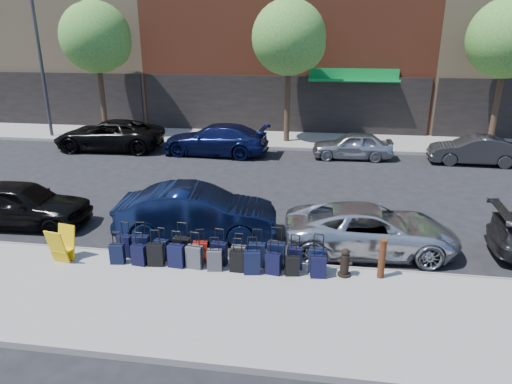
% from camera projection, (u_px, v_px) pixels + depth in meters
% --- Properties ---
extents(ground, '(120.00, 120.00, 0.00)m').
position_uv_depth(ground, '(249.00, 203.00, 16.30)').
color(ground, black).
rests_on(ground, ground).
extents(sidewalk_near, '(60.00, 4.00, 0.15)m').
position_uv_depth(sidewalk_near, '(201.00, 302.00, 10.21)').
color(sidewalk_near, gray).
rests_on(sidewalk_near, ground).
extents(sidewalk_far, '(60.00, 4.00, 0.15)m').
position_uv_depth(sidewalk_far, '(278.00, 140.00, 25.60)').
color(sidewalk_far, gray).
rests_on(sidewalk_far, ground).
extents(curb_near, '(60.00, 0.08, 0.15)m').
position_uv_depth(curb_near, '(221.00, 260.00, 12.09)').
color(curb_near, gray).
rests_on(curb_near, ground).
extents(curb_far, '(60.00, 0.08, 0.15)m').
position_uv_depth(curb_far, '(274.00, 148.00, 23.71)').
color(curb_far, gray).
rests_on(curb_far, ground).
extents(tree_left, '(3.80, 3.80, 7.27)m').
position_uv_depth(tree_left, '(98.00, 39.00, 24.76)').
color(tree_left, black).
rests_on(tree_left, sidewalk_far).
extents(tree_center, '(3.80, 3.80, 7.27)m').
position_uv_depth(tree_center, '(291.00, 40.00, 23.26)').
color(tree_center, black).
rests_on(tree_center, sidewalk_far).
extents(tree_right, '(3.80, 3.80, 7.27)m').
position_uv_depth(tree_right, '(511.00, 40.00, 21.77)').
color(tree_right, black).
rests_on(tree_right, sidewalk_far).
extents(streetlight, '(2.59, 0.18, 8.00)m').
position_uv_depth(streetlight, '(43.00, 54.00, 24.77)').
color(streetlight, '#333338').
rests_on(streetlight, sidewalk_far).
extents(suitcase_front_0, '(0.43, 0.29, 0.96)m').
position_uv_depth(suitcase_front_0, '(125.00, 246.00, 12.07)').
color(suitcase_front_0, black).
rests_on(suitcase_front_0, sidewalk_near).
extents(suitcase_front_1, '(0.44, 0.27, 0.99)m').
position_uv_depth(suitcase_front_1, '(141.00, 247.00, 11.99)').
color(suitcase_front_1, black).
rests_on(suitcase_front_1, sidewalk_near).
extents(suitcase_front_2, '(0.38, 0.25, 0.87)m').
position_uv_depth(suitcase_front_2, '(162.00, 249.00, 11.93)').
color(suitcase_front_2, black).
rests_on(suitcase_front_2, sidewalk_near).
extents(suitcase_front_3, '(0.47, 0.29, 1.07)m').
position_uv_depth(suitcase_front_3, '(182.00, 249.00, 11.78)').
color(suitcase_front_3, black).
rests_on(suitcase_front_3, sidewalk_near).
extents(suitcase_front_4, '(0.40, 0.26, 0.90)m').
position_uv_depth(suitcase_front_4, '(200.00, 252.00, 11.76)').
color(suitcase_front_4, maroon).
rests_on(suitcase_front_4, sidewalk_near).
extents(suitcase_front_5, '(0.42, 0.27, 0.97)m').
position_uv_depth(suitcase_front_5, '(219.00, 253.00, 11.64)').
color(suitcase_front_5, black).
rests_on(suitcase_front_5, sidewalk_near).
extents(suitcase_front_6, '(0.37, 0.21, 0.87)m').
position_uv_depth(suitcase_front_6, '(239.00, 256.00, 11.59)').
color(suitcase_front_6, '#3A3A3F').
rests_on(suitcase_front_6, sidewalk_near).
extents(suitcase_front_7, '(0.43, 0.25, 1.01)m').
position_uv_depth(suitcase_front_7, '(257.00, 255.00, 11.54)').
color(suitcase_front_7, black).
rests_on(suitcase_front_7, sidewalk_near).
extents(suitcase_front_8, '(0.45, 0.26, 1.08)m').
position_uv_depth(suitcase_front_8, '(276.00, 255.00, 11.48)').
color(suitcase_front_8, black).
rests_on(suitcase_front_8, sidewalk_near).
extents(suitcase_front_9, '(0.38, 0.22, 0.91)m').
position_uv_depth(suitcase_front_9, '(295.00, 258.00, 11.44)').
color(suitcase_front_9, black).
rests_on(suitcase_front_9, sidewalk_near).
extents(suitcase_front_10, '(0.45, 0.29, 1.00)m').
position_uv_depth(suitcase_front_10, '(317.00, 260.00, 11.26)').
color(suitcase_front_10, black).
rests_on(suitcase_front_10, sidewalk_near).
extents(suitcase_back_0, '(0.38, 0.25, 0.86)m').
position_uv_depth(suitcase_back_0, '(117.00, 254.00, 11.70)').
color(suitcase_back_0, black).
rests_on(suitcase_back_0, sidewalk_near).
extents(suitcase_back_1, '(0.39, 0.26, 0.88)m').
position_uv_depth(suitcase_back_1, '(139.00, 255.00, 11.63)').
color(suitcase_back_1, black).
rests_on(suitcase_back_1, sidewalk_near).
extents(suitcase_back_2, '(0.42, 0.28, 0.96)m').
position_uv_depth(suitcase_back_2, '(156.00, 255.00, 11.59)').
color(suitcase_back_2, black).
rests_on(suitcase_back_2, sidewalk_near).
extents(suitcase_back_3, '(0.42, 0.26, 0.96)m').
position_uv_depth(suitcase_back_3, '(176.00, 256.00, 11.53)').
color(suitcase_back_3, black).
rests_on(suitcase_back_3, sidewalk_near).
extents(suitcase_back_4, '(0.43, 0.28, 0.95)m').
position_uv_depth(suitcase_back_4, '(195.00, 257.00, 11.48)').
color(suitcase_back_4, '#434349').
rests_on(suitcase_back_4, sidewalk_near).
extents(suitcase_back_5, '(0.39, 0.26, 0.88)m').
position_uv_depth(suitcase_back_5, '(215.00, 260.00, 11.36)').
color(suitcase_back_5, '#3E3E44').
rests_on(suitcase_back_5, sidewalk_near).
extents(suitcase_back_6, '(0.37, 0.22, 0.87)m').
position_uv_depth(suitcase_back_6, '(237.00, 261.00, 11.32)').
color(suitcase_back_6, black).
rests_on(suitcase_back_6, sidewalk_near).
extents(suitcase_back_7, '(0.44, 0.30, 0.96)m').
position_uv_depth(suitcase_back_7, '(252.00, 262.00, 11.20)').
color(suitcase_back_7, black).
rests_on(suitcase_back_7, sidewalk_near).
extents(suitcase_back_8, '(0.40, 0.27, 0.88)m').
position_uv_depth(suitcase_back_8, '(273.00, 264.00, 11.19)').
color(suitcase_back_8, black).
rests_on(suitcase_back_8, sidewalk_near).
extents(suitcase_back_9, '(0.36, 0.25, 0.80)m').
position_uv_depth(suitcase_back_9, '(292.00, 266.00, 11.14)').
color(suitcase_back_9, black).
rests_on(suitcase_back_9, sidewalk_near).
extents(suitcase_back_10, '(0.39, 0.25, 0.90)m').
position_uv_depth(suitcase_back_10, '(318.00, 267.00, 11.04)').
color(suitcase_back_10, black).
rests_on(suitcase_back_10, sidewalk_near).
extents(fire_hydrant, '(0.37, 0.32, 0.72)m').
position_uv_depth(fire_hydrant, '(345.00, 263.00, 11.09)').
color(fire_hydrant, black).
rests_on(fire_hydrant, sidewalk_near).
extents(bollard, '(0.19, 0.19, 1.01)m').
position_uv_depth(bollard, '(382.00, 258.00, 10.94)').
color(bollard, '#38190C').
rests_on(bollard, sidewalk_near).
extents(display_rack, '(0.62, 0.66, 0.92)m').
position_uv_depth(display_rack, '(62.00, 245.00, 11.77)').
color(display_rack, '#E2B50C').
rests_on(display_rack, sidewalk_near).
extents(car_near_0, '(4.32, 1.91, 1.45)m').
position_uv_depth(car_near_0, '(21.00, 204.00, 14.23)').
color(car_near_0, black).
rests_on(car_near_0, ground).
extents(car_near_1, '(4.82, 2.13, 1.54)m').
position_uv_depth(car_near_1, '(197.00, 213.00, 13.42)').
color(car_near_1, '#0C1534').
rests_on(car_near_1, ground).
extents(car_near_2, '(4.86, 2.51, 1.31)m').
position_uv_depth(car_near_2, '(371.00, 229.00, 12.56)').
color(car_near_2, silver).
rests_on(car_near_2, ground).
extents(car_far_0, '(5.63, 2.83, 1.53)m').
position_uv_depth(car_far_0, '(109.00, 135.00, 23.52)').
color(car_far_0, black).
rests_on(car_far_0, ground).
extents(car_far_1, '(5.36, 2.42, 1.52)m').
position_uv_depth(car_far_1, '(216.00, 139.00, 22.56)').
color(car_far_1, '#0D143C').
rests_on(car_far_1, ground).
extents(car_far_2, '(3.84, 1.65, 1.29)m').
position_uv_depth(car_far_2, '(352.00, 145.00, 21.88)').
color(car_far_2, '#ACAFB3').
rests_on(car_far_2, ground).
extents(car_far_3, '(4.01, 1.51, 1.31)m').
position_uv_depth(car_far_3, '(474.00, 150.00, 20.96)').
color(car_far_3, '#333235').
rests_on(car_far_3, ground).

